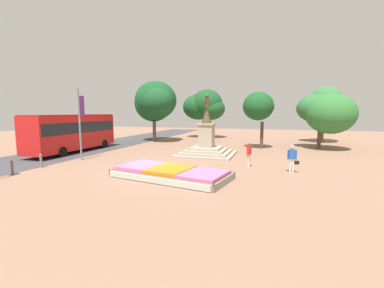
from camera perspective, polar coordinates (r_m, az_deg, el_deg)
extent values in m
plane|color=#8C6651|center=(17.29, -7.69, -5.63)|extent=(88.91, 88.91, 0.00)
cube|color=#3D3D42|center=(24.29, -32.62, -3.00)|extent=(6.57, 77.80, 0.01)
cube|color=#38281C|center=(15.07, -4.74, -6.80)|extent=(7.02, 3.98, 0.35)
cube|color=gray|center=(13.92, -8.01, -7.92)|extent=(6.71, 1.38, 0.39)
cube|color=gray|center=(16.26, -1.95, -5.68)|extent=(6.71, 1.38, 0.39)
cube|color=gray|center=(17.09, -14.26, -5.26)|extent=(0.66, 2.95, 0.39)
cube|color=gray|center=(13.58, 7.35, -8.29)|extent=(0.66, 2.95, 0.39)
cube|color=#D86699|center=(16.25, -11.10, -4.83)|extent=(2.59, 2.94, 0.24)
cube|color=orange|center=(15.00, -4.75, -5.72)|extent=(2.59, 2.94, 0.23)
cube|color=#D86699|center=(13.98, 2.66, -6.75)|extent=(2.59, 2.94, 0.18)
cube|color=#B2BCAD|center=(13.88, -8.13, -7.98)|extent=(6.40, 1.42, 0.31)
cube|color=#9D937F|center=(22.88, 3.22, -2.23)|extent=(4.87, 4.87, 0.18)
cube|color=gray|center=(22.85, 3.22, -1.78)|extent=(4.12, 4.12, 0.18)
cube|color=#A09682|center=(22.83, 3.22, -1.33)|extent=(3.38, 3.38, 0.18)
cube|color=gray|center=(22.80, 3.22, -0.88)|extent=(2.64, 2.64, 0.18)
cube|color=#9E937F|center=(22.68, 3.24, 1.82)|extent=(1.23, 1.23, 1.98)
cube|color=#9E937F|center=(22.61, 3.26, 4.47)|extent=(1.45, 1.45, 0.12)
cone|color=#473823|center=(22.58, 3.28, 6.35)|extent=(0.92, 0.92, 1.37)
cylinder|color=#473823|center=(22.60, 3.29, 9.09)|extent=(0.39, 0.39, 0.80)
sphere|color=#473823|center=(22.63, 3.30, 10.54)|extent=(0.35, 0.35, 0.35)
cylinder|color=#473823|center=(22.37, 3.09, 9.52)|extent=(0.15, 0.71, 0.45)
cylinder|color=slate|center=(22.06, -23.68, 3.96)|extent=(0.14, 0.14, 5.62)
cube|color=#6B2D8C|center=(22.30, -23.29, 7.79)|extent=(0.03, 0.53, 1.56)
cylinder|color=slate|center=(22.33, -23.39, 9.79)|extent=(0.04, 0.68, 0.03)
cube|color=red|center=(26.93, -24.88, 2.42)|extent=(2.66, 9.94, 3.11)
cube|color=black|center=(26.90, -24.93, 3.41)|extent=(2.67, 9.64, 1.00)
cube|color=#9F1414|center=(26.87, -25.06, 5.83)|extent=(2.61, 9.74, 0.10)
cylinder|color=black|center=(30.22, -22.36, 0.20)|extent=(0.31, 0.91, 0.90)
cylinder|color=black|center=(28.92, -18.95, 0.06)|extent=(0.31, 0.91, 0.90)
cylinder|color=black|center=(25.87, -30.46, -1.32)|extent=(0.31, 0.91, 0.90)
cylinder|color=black|center=(24.34, -26.90, -1.57)|extent=(0.31, 0.91, 0.90)
cylinder|color=beige|center=(17.34, 20.96, -4.53)|extent=(0.13, 0.13, 0.87)
cylinder|color=beige|center=(17.37, 21.55, -4.54)|extent=(0.13, 0.13, 0.87)
cube|color=#264CA5|center=(17.23, 21.37, -2.13)|extent=(0.40, 0.25, 0.61)
cylinder|color=#264CA5|center=(17.20, 20.57, -2.21)|extent=(0.09, 0.09, 0.58)
cylinder|color=#264CA5|center=(17.27, 22.15, -2.24)|extent=(0.09, 0.09, 0.58)
sphere|color=tan|center=(17.17, 21.43, -0.65)|extent=(0.22, 0.22, 0.22)
cube|color=black|center=(17.36, 22.27, -3.85)|extent=(0.29, 0.14, 0.22)
cylinder|color=beige|center=(18.10, 12.41, -3.72)|extent=(0.13, 0.13, 0.89)
cylinder|color=beige|center=(18.26, 12.60, -3.63)|extent=(0.13, 0.13, 0.89)
cube|color=red|center=(18.06, 12.57, -1.32)|extent=(0.31, 0.42, 0.63)
cylinder|color=red|center=(17.84, 12.31, -1.51)|extent=(0.09, 0.09, 0.60)
cylinder|color=red|center=(18.28, 12.82, -1.32)|extent=(0.09, 0.09, 0.60)
sphere|color=#8C664C|center=(18.00, 12.61, 0.13)|extent=(0.23, 0.23, 0.23)
cylinder|color=#4C5156|center=(19.07, -35.06, -4.50)|extent=(0.15, 0.15, 0.76)
sphere|color=#4C5156|center=(19.00, -35.15, -3.25)|extent=(0.16, 0.16, 0.16)
cylinder|color=slate|center=(20.44, -30.53, -3.39)|extent=(0.15, 0.15, 0.84)
sphere|color=slate|center=(20.37, -30.61, -2.10)|extent=(0.17, 0.17, 0.17)
cylinder|color=brown|center=(33.65, -8.35, 2.80)|extent=(0.43, 0.43, 2.66)
ellipsoid|color=#1A4E20|center=(34.51, -8.54, 8.97)|extent=(4.90, 5.05, 4.82)
ellipsoid|color=#154B25|center=(34.06, -8.04, 9.61)|extent=(5.40, 5.18, 4.87)
ellipsoid|color=#174924|center=(32.32, -7.66, 9.30)|extent=(3.93, 3.42, 3.36)
cylinder|color=#4C3823|center=(38.53, 2.61, 3.51)|extent=(0.33, 0.33, 2.82)
ellipsoid|color=#184D22|center=(38.78, 1.41, 8.24)|extent=(4.66, 4.24, 3.80)
ellipsoid|color=#1B4D22|center=(38.20, 4.12, 7.82)|extent=(4.27, 4.28, 3.33)
ellipsoid|color=#194823|center=(38.33, 3.34, 8.87)|extent=(4.55, 4.57, 4.26)
cylinder|color=brown|center=(30.17, 26.41, 1.18)|extent=(0.39, 0.39, 2.16)
ellipsoid|color=#2E6D31|center=(29.26, 28.45, 5.94)|extent=(4.77, 4.58, 4.03)
ellipsoid|color=#2B6734|center=(30.10, 25.65, 7.17)|extent=(3.67, 3.51, 2.88)
cylinder|color=#4C3823|center=(27.74, 15.24, 1.89)|extent=(0.33, 0.33, 2.81)
ellipsoid|color=#1D4C23|center=(27.54, 15.29, 8.03)|extent=(2.45, 2.13, 2.05)
ellipsoid|color=#184D21|center=(27.73, 14.51, 8.14)|extent=(3.15, 3.40, 2.94)
cylinder|color=brown|center=(36.61, 26.84, 2.68)|extent=(0.55, 0.55, 2.95)
ellipsoid|color=#2C6E36|center=(37.20, 28.02, 8.14)|extent=(3.80, 4.01, 3.33)
ellipsoid|color=#316E36|center=(35.80, 27.54, 8.11)|extent=(4.08, 4.21, 3.96)
ellipsoid|color=#2F6A31|center=(36.34, 26.17, 6.97)|extent=(3.98, 3.67, 3.27)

